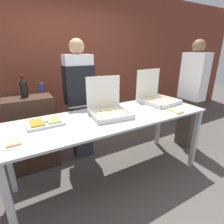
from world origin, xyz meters
TOP-DOWN VIEW (x-y plane):
  - ground_plane at (0.00, 0.00)m, footprint 16.00×16.00m
  - brick_wall_behind at (0.00, 1.70)m, footprint 10.00×0.06m
  - buffet_table at (0.00, 0.00)m, footprint 2.47×0.84m
  - pizza_box_near_right at (-0.01, 0.08)m, footprint 0.51×0.52m
  - pizza_box_far_right at (0.89, 0.19)m, footprint 0.53×0.55m
  - paper_plate_front_center at (-1.07, -0.15)m, footprint 0.25×0.25m
  - paper_plate_front_left at (0.79, -0.30)m, footprint 0.21×0.21m
  - veggie_tray at (-0.76, 0.14)m, footprint 0.38×0.26m
  - sideboard_podium at (-0.86, 0.87)m, footprint 0.61×0.53m
  - soda_bottle at (-0.88, 0.83)m, footprint 0.10×0.10m
  - soda_can_silver at (-0.89, 1.03)m, footprint 0.07×0.07m
  - soda_can_colored at (-0.62, 1.08)m, footprint 0.07×0.07m
  - person_server_vest at (-0.15, 0.72)m, footprint 0.42×0.24m
  - person_guest_cap at (1.61, 0.10)m, footprint 0.22×0.40m

SIDE VIEW (x-z plane):
  - ground_plane at x=0.00m, z-range 0.00..0.00m
  - sideboard_podium at x=-0.86m, z-range 0.00..1.07m
  - buffet_table at x=0.00m, z-range 0.35..1.26m
  - paper_plate_front_center at x=-1.07m, z-range 0.90..0.93m
  - paper_plate_front_left at x=0.79m, z-range 0.90..0.93m
  - veggie_tray at x=-0.76m, z-range 0.90..0.95m
  - person_guest_cap at x=1.61m, z-range 0.04..1.87m
  - pizza_box_near_right at x=-0.01m, z-range 0.76..1.21m
  - pizza_box_far_right at x=0.89m, z-range 0.75..1.23m
  - person_server_vest at x=-0.15m, z-range 0.12..1.94m
  - soda_can_silver at x=-0.89m, z-range 1.07..1.20m
  - soda_can_colored at x=-0.62m, z-range 1.07..1.20m
  - soda_bottle at x=-0.88m, z-range 1.05..1.34m
  - brick_wall_behind at x=0.00m, z-range 0.00..2.80m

